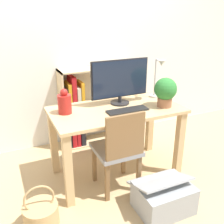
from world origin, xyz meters
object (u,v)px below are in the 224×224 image
bookshelf (85,110)px  storage_box (163,197)px  vase (65,103)px  basket (41,215)px  desk_lamp (158,75)px  monitor (120,80)px  keyboard (128,110)px  chair (119,148)px  potted_plant (165,91)px

bookshelf → storage_box: bookshelf is taller
vase → basket: size_ratio=0.61×
desk_lamp → monitor: bearing=177.5°
storage_box → desk_lamp: bearing=62.9°
keyboard → bookshelf: bookshelf is taller
chair → basket: bearing=-162.9°
monitor → bookshelf: 0.86m
keyboard → desk_lamp: desk_lamp is taller
monitor → chair: (-0.19, -0.38, -0.53)m
bookshelf → basket: (-0.79, -1.20, -0.35)m
desk_lamp → chair: bearing=-149.8°
monitor → keyboard: size_ratio=1.51×
bookshelf → basket: bearing=-123.4°
keyboard → chair: (-0.16, -0.16, -0.29)m
monitor → chair: monitor is taller
bookshelf → storage_box: bearing=-81.8°
potted_plant → basket: 1.56m
bookshelf → desk_lamp: bearing=-48.4°
desk_lamp → basket: size_ratio=1.10×
vase → basket: vase is taller
keyboard → chair: 0.37m
keyboard → vase: vase is taller
desk_lamp → bookshelf: bearing=131.6°
monitor → storage_box: monitor is taller
keyboard → potted_plant: (0.39, -0.03, 0.15)m
desk_lamp → basket: desk_lamp is taller
keyboard → chair: chair is taller
vase → potted_plant: bearing=-13.6°
desk_lamp → potted_plant: 0.27m
keyboard → chair: size_ratio=0.48×
monitor → basket: 1.40m
vase → keyboard: bearing=-19.4°
vase → bookshelf: size_ratio=0.24×
keyboard → desk_lamp: (0.46, 0.21, 0.25)m
keyboard → vase: (-0.55, 0.19, 0.09)m
vase → potted_plant: potted_plant is taller
storage_box → bookshelf: bearing=98.2°
desk_lamp → basket: (-1.39, -0.52, -0.89)m
basket → storage_box: (1.00, -0.25, 0.03)m
bookshelf → storage_box: size_ratio=2.09×
keyboard → potted_plant: size_ratio=1.39×
bookshelf → potted_plant: bearing=-60.0°
basket → monitor: bearing=29.5°
monitor → storage_box: size_ratio=1.29×
vase → storage_box: 1.21m
monitor → potted_plant: (0.37, -0.26, -0.09)m
keyboard → bookshelf: size_ratio=0.41×
keyboard → basket: size_ratio=1.05×
monitor → vase: monitor is taller
monitor → bookshelf: monitor is taller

